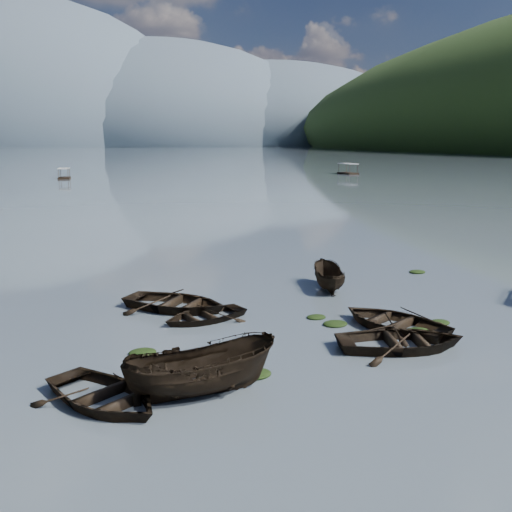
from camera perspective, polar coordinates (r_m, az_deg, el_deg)
name	(u,v)px	position (r m, az deg, el deg)	size (l,w,h in m)	color
ground_plane	(374,386)	(19.42, 11.74, -12.57)	(2400.00, 2400.00, 0.00)	#535F68
haze_mtn_b	(23,146)	(916.62, -22.30, 10.17)	(520.00, 520.00, 340.00)	#475666
haze_mtn_c	(159,145)	(927.30, -9.67, 10.86)	(520.00, 520.00, 260.00)	#475666
haze_mtn_d	(266,145)	(972.63, 1.05, 11.04)	(520.00, 520.00, 220.00)	#475666
rowboat_0	(104,403)	(18.46, -14.96, -14.06)	(3.23, 4.52, 0.94)	black
rowboat_2	(202,395)	(18.48, -5.43, -13.66)	(1.86, 4.95, 1.91)	black
rowboat_3	(394,328)	(25.15, 13.62, -7.00)	(3.47, 4.86, 1.01)	black
rowboat_4	(401,349)	(22.83, 14.30, -8.96)	(3.52, 4.94, 1.02)	black
rowboat_6	(176,309)	(27.31, -8.04, -5.30)	(3.66, 5.13, 1.06)	black
rowboat_7	(204,320)	(25.60, -5.21, -6.38)	(2.78, 3.89, 0.81)	black
rowboat_8	(328,289)	(30.94, 7.22, -3.27)	(1.47, 3.90, 1.50)	black
weed_clump_0	(255,376)	(19.76, -0.09, -11.88)	(1.14, 0.93, 0.25)	black
weed_clump_1	(316,318)	(25.91, 6.05, -6.18)	(0.89, 0.71, 0.20)	black
weed_clump_2	(417,333)	(24.80, 15.85, -7.39)	(1.07, 0.85, 0.23)	black
weed_clump_3	(440,323)	(26.30, 17.89, -6.42)	(0.90, 0.76, 0.20)	black
weed_clump_5	(143,354)	(22.06, -11.28, -9.56)	(1.04, 0.84, 0.22)	black
weed_clump_6	(335,325)	(25.06, 7.92, -6.85)	(1.08, 0.90, 0.23)	black
weed_clump_7	(417,273)	(35.74, 15.83, -1.62)	(1.01, 0.81, 0.22)	black
pontoon_centre	(64,179)	(125.70, -18.60, 7.33)	(2.27, 5.45, 2.09)	black
pontoon_right	(348,174)	(137.61, 9.17, 8.09)	(2.58, 6.19, 2.37)	black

